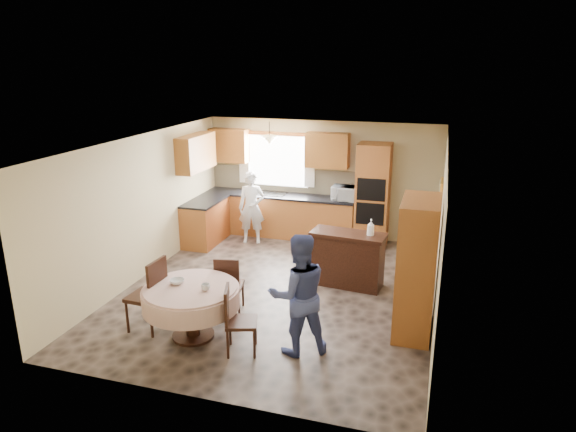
# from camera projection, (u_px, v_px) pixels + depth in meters

# --- Properties ---
(floor) EXTENTS (5.00, 6.00, 0.01)m
(floor) POSITION_uv_depth(u_px,v_px,m) (280.00, 290.00, 8.63)
(floor) COLOR brown
(floor) RESTS_ON ground
(ceiling) EXTENTS (5.00, 6.00, 0.01)m
(ceiling) POSITION_uv_depth(u_px,v_px,m) (279.00, 142.00, 7.89)
(ceiling) COLOR white
(ceiling) RESTS_ON wall_back
(wall_back) EXTENTS (5.00, 0.02, 2.50)m
(wall_back) POSITION_uv_depth(u_px,v_px,m) (322.00, 179.00, 11.01)
(wall_back) COLOR tan
(wall_back) RESTS_ON floor
(wall_front) EXTENTS (5.00, 0.02, 2.50)m
(wall_front) POSITION_uv_depth(u_px,v_px,m) (195.00, 299.00, 5.51)
(wall_front) COLOR tan
(wall_front) RESTS_ON floor
(wall_left) EXTENTS (0.02, 6.00, 2.50)m
(wall_left) POSITION_uv_depth(u_px,v_px,m) (143.00, 207.00, 8.95)
(wall_left) COLOR tan
(wall_left) RESTS_ON floor
(wall_right) EXTENTS (0.02, 6.00, 2.50)m
(wall_right) POSITION_uv_depth(u_px,v_px,m) (440.00, 234.00, 7.57)
(wall_right) COLOR tan
(wall_right) RESTS_ON floor
(window) EXTENTS (1.40, 0.03, 1.10)m
(window) POSITION_uv_depth(u_px,v_px,m) (277.00, 161.00, 11.16)
(window) COLOR white
(window) RESTS_ON wall_back
(curtain_left) EXTENTS (0.22, 0.02, 1.15)m
(curtain_left) POSITION_uv_depth(u_px,v_px,m) (244.00, 157.00, 11.31)
(curtain_left) COLOR white
(curtain_left) RESTS_ON wall_back
(curtain_right) EXTENTS (0.22, 0.02, 1.15)m
(curtain_right) POSITION_uv_depth(u_px,v_px,m) (310.00, 161.00, 10.89)
(curtain_right) COLOR white
(curtain_right) RESTS_ON wall_back
(base_cab_back) EXTENTS (3.30, 0.60, 0.88)m
(base_cab_back) POSITION_uv_depth(u_px,v_px,m) (280.00, 216.00, 11.20)
(base_cab_back) COLOR #B16C2F
(base_cab_back) RESTS_ON floor
(counter_back) EXTENTS (3.30, 0.64, 0.04)m
(counter_back) POSITION_uv_depth(u_px,v_px,m) (280.00, 195.00, 11.07)
(counter_back) COLOR black
(counter_back) RESTS_ON base_cab_back
(base_cab_left) EXTENTS (0.60, 1.20, 0.88)m
(base_cab_left) POSITION_uv_depth(u_px,v_px,m) (206.00, 222.00, 10.75)
(base_cab_left) COLOR #B16C2F
(base_cab_left) RESTS_ON floor
(counter_left) EXTENTS (0.64, 1.20, 0.04)m
(counter_left) POSITION_uv_depth(u_px,v_px,m) (204.00, 201.00, 10.62)
(counter_left) COLOR black
(counter_left) RESTS_ON base_cab_left
(backsplash) EXTENTS (3.30, 0.02, 0.55)m
(backsplash) POSITION_uv_depth(u_px,v_px,m) (284.00, 180.00, 11.25)
(backsplash) COLOR tan
(backsplash) RESTS_ON wall_back
(wall_cab_left) EXTENTS (0.85, 0.33, 0.72)m
(wall_cab_left) POSITION_uv_depth(u_px,v_px,m) (229.00, 145.00, 11.23)
(wall_cab_left) COLOR #A66329
(wall_cab_left) RESTS_ON wall_back
(wall_cab_right) EXTENTS (0.90, 0.33, 0.72)m
(wall_cab_right) POSITION_uv_depth(u_px,v_px,m) (327.00, 150.00, 10.62)
(wall_cab_right) COLOR #A66329
(wall_cab_right) RESTS_ON wall_back
(wall_cab_side) EXTENTS (0.33, 1.20, 0.72)m
(wall_cab_side) POSITION_uv_depth(u_px,v_px,m) (196.00, 153.00, 10.36)
(wall_cab_side) COLOR #A66329
(wall_cab_side) RESTS_ON wall_left
(oven_tower) EXTENTS (0.66, 0.62, 2.12)m
(oven_tower) POSITION_uv_depth(u_px,v_px,m) (373.00, 195.00, 10.46)
(oven_tower) COLOR #B16C2F
(oven_tower) RESTS_ON floor
(oven_upper) EXTENTS (0.56, 0.01, 0.45)m
(oven_upper) POSITION_uv_depth(u_px,v_px,m) (371.00, 190.00, 10.12)
(oven_upper) COLOR black
(oven_upper) RESTS_ON oven_tower
(oven_lower) EXTENTS (0.56, 0.01, 0.45)m
(oven_lower) POSITION_uv_depth(u_px,v_px,m) (370.00, 214.00, 10.27)
(oven_lower) COLOR black
(oven_lower) RESTS_ON oven_tower
(pendant) EXTENTS (0.36, 0.36, 0.18)m
(pendant) POSITION_uv_depth(u_px,v_px,m) (270.00, 140.00, 10.57)
(pendant) COLOR beige
(pendant) RESTS_ON ceiling
(sideboard) EXTENTS (1.29, 0.64, 0.88)m
(sideboard) POSITION_uv_depth(u_px,v_px,m) (347.00, 261.00, 8.71)
(sideboard) COLOR #35180E
(sideboard) RESTS_ON floor
(space_heater) EXTENTS (0.37, 0.26, 0.50)m
(space_heater) POSITION_uv_depth(u_px,v_px,m) (416.00, 273.00, 8.70)
(space_heater) COLOR black
(space_heater) RESTS_ON floor
(cupboard) EXTENTS (0.51, 1.01, 1.94)m
(cupboard) POSITION_uv_depth(u_px,v_px,m) (417.00, 267.00, 7.08)
(cupboard) COLOR #B16C2F
(cupboard) RESTS_ON floor
(dining_table) EXTENTS (1.33, 1.33, 0.76)m
(dining_table) POSITION_uv_depth(u_px,v_px,m) (191.00, 298.00, 7.02)
(dining_table) COLOR #35180E
(dining_table) RESTS_ON floor
(chair_left) EXTENTS (0.49, 0.49, 1.08)m
(chair_left) POSITION_uv_depth(u_px,v_px,m) (151.00, 291.00, 7.21)
(chair_left) COLOR #35180E
(chair_left) RESTS_ON floor
(chair_back) EXTENTS (0.47, 0.47, 0.92)m
(chair_back) POSITION_uv_depth(u_px,v_px,m) (228.00, 282.00, 7.71)
(chair_back) COLOR #35180E
(chair_back) RESTS_ON floor
(chair_right) EXTENTS (0.50, 0.50, 0.92)m
(chair_right) POSITION_uv_depth(u_px,v_px,m) (236.00, 317.00, 6.68)
(chair_right) COLOR #35180E
(chair_right) RESTS_ON floor
(framed_picture) EXTENTS (0.06, 0.55, 0.45)m
(framed_picture) POSITION_uv_depth(u_px,v_px,m) (441.00, 193.00, 8.85)
(framed_picture) COLOR #EEAF46
(framed_picture) RESTS_ON wall_right
(microwave) EXTENTS (0.56, 0.39, 0.30)m
(microwave) POSITION_uv_depth(u_px,v_px,m) (345.00, 193.00, 10.58)
(microwave) COLOR silver
(microwave) RESTS_ON counter_back
(person_sink) EXTENTS (0.63, 0.49, 1.51)m
(person_sink) POSITION_uv_depth(u_px,v_px,m) (252.00, 208.00, 10.69)
(person_sink) COLOR silver
(person_sink) RESTS_ON floor
(person_dining) EXTENTS (1.00, 0.94, 1.64)m
(person_dining) POSITION_uv_depth(u_px,v_px,m) (298.00, 294.00, 6.60)
(person_dining) COLOR #3D4985
(person_dining) RESTS_ON floor
(bowl_sideboard) EXTENTS (0.27, 0.27, 0.05)m
(bowl_sideboard) POSITION_uv_depth(u_px,v_px,m) (335.00, 233.00, 8.63)
(bowl_sideboard) COLOR #B2B2B2
(bowl_sideboard) RESTS_ON sideboard
(bottle_sideboard) EXTENTS (0.15, 0.15, 0.33)m
(bottle_sideboard) POSITION_uv_depth(u_px,v_px,m) (371.00, 229.00, 8.43)
(bottle_sideboard) COLOR silver
(bottle_sideboard) RESTS_ON sideboard
(cup_table) EXTENTS (0.13, 0.13, 0.09)m
(cup_table) POSITION_uv_depth(u_px,v_px,m) (206.00, 287.00, 6.86)
(cup_table) COLOR #B2B2B2
(cup_table) RESTS_ON dining_table
(bowl_table) EXTENTS (0.24, 0.24, 0.06)m
(bowl_table) POSITION_uv_depth(u_px,v_px,m) (177.00, 282.00, 7.06)
(bowl_table) COLOR #B2B2B2
(bowl_table) RESTS_ON dining_table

